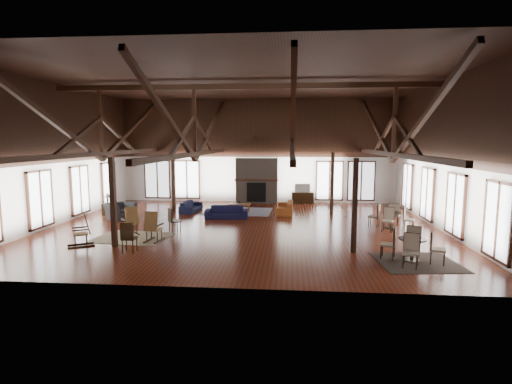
# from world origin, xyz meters

# --- Properties ---
(floor) EXTENTS (16.00, 16.00, 0.00)m
(floor) POSITION_xyz_m (0.00, 0.00, 0.00)
(floor) COLOR #622414
(floor) RESTS_ON ground
(ceiling) EXTENTS (16.00, 14.00, 0.02)m
(ceiling) POSITION_xyz_m (0.00, 0.00, 6.00)
(ceiling) COLOR black
(ceiling) RESTS_ON wall_back
(wall_back) EXTENTS (16.00, 0.02, 6.00)m
(wall_back) POSITION_xyz_m (0.00, 7.00, 3.00)
(wall_back) COLOR silver
(wall_back) RESTS_ON floor
(wall_front) EXTENTS (16.00, 0.02, 6.00)m
(wall_front) POSITION_xyz_m (0.00, -7.00, 3.00)
(wall_front) COLOR silver
(wall_front) RESTS_ON floor
(wall_left) EXTENTS (0.02, 14.00, 6.00)m
(wall_left) POSITION_xyz_m (-8.00, 0.00, 3.00)
(wall_left) COLOR silver
(wall_left) RESTS_ON floor
(wall_right) EXTENTS (0.02, 14.00, 6.00)m
(wall_right) POSITION_xyz_m (8.00, 0.00, 3.00)
(wall_right) COLOR silver
(wall_right) RESTS_ON floor
(roof_truss) EXTENTS (15.60, 14.07, 3.14)m
(roof_truss) POSITION_xyz_m (0.00, 0.00, 4.03)
(roof_truss) COLOR black
(roof_truss) RESTS_ON wall_back
(post_grid) EXTENTS (8.16, 7.16, 3.05)m
(post_grid) POSITION_xyz_m (0.00, 0.00, 1.52)
(post_grid) COLOR black
(post_grid) RESTS_ON floor
(fireplace) EXTENTS (2.50, 0.69, 2.60)m
(fireplace) POSITION_xyz_m (0.00, 6.67, 1.29)
(fireplace) COLOR #685A4F
(fireplace) RESTS_ON floor
(ceiling_fan) EXTENTS (1.60, 1.60, 0.75)m
(ceiling_fan) POSITION_xyz_m (0.50, -1.00, 3.73)
(ceiling_fan) COLOR black
(ceiling_fan) RESTS_ON roof_truss
(sofa_navy_front) EXTENTS (2.03, 0.92, 0.58)m
(sofa_navy_front) POSITION_xyz_m (-1.00, 1.80, 0.29)
(sofa_navy_front) COLOR black
(sofa_navy_front) RESTS_ON floor
(sofa_navy_left) EXTENTS (1.85, 0.83, 0.53)m
(sofa_navy_left) POSITION_xyz_m (-3.10, 3.43, 0.26)
(sofa_navy_left) COLOR #121632
(sofa_navy_left) RESTS_ON floor
(sofa_orange) EXTENTS (1.99, 0.82, 0.58)m
(sofa_orange) POSITION_xyz_m (1.69, 3.36, 0.29)
(sofa_orange) COLOR #974B1D
(sofa_orange) RESTS_ON floor
(coffee_table) EXTENTS (1.08, 0.56, 0.41)m
(coffee_table) POSITION_xyz_m (-0.60, 3.66, 0.35)
(coffee_table) COLOR brown
(coffee_table) RESTS_ON floor
(vase) EXTENTS (0.21, 0.21, 0.19)m
(vase) POSITION_xyz_m (-0.68, 3.75, 0.50)
(vase) COLOR #B2B2B2
(vase) RESTS_ON coffee_table
(armchair) EXTENTS (1.46, 1.51, 0.75)m
(armchair) POSITION_xyz_m (-5.83, 1.19, 0.37)
(armchair) COLOR #2A2A2C
(armchair) RESTS_ON floor
(side_table_lamp) EXTENTS (0.44, 0.44, 1.11)m
(side_table_lamp) POSITION_xyz_m (-6.87, 2.11, 0.42)
(side_table_lamp) COLOR black
(side_table_lamp) RESTS_ON floor
(rocking_chair_a) EXTENTS (0.90, 0.92, 1.09)m
(rocking_chair_a) POSITION_xyz_m (-4.14, -1.74, 0.51)
(rocking_chair_a) COLOR olive
(rocking_chair_a) RESTS_ON floor
(rocking_chair_b) EXTENTS (0.56, 0.91, 1.11)m
(rocking_chair_b) POSITION_xyz_m (-2.93, -2.73, 0.52)
(rocking_chair_b) COLOR olive
(rocking_chair_b) RESTS_ON floor
(rocking_chair_c) EXTENTS (0.97, 0.83, 1.11)m
(rocking_chair_c) POSITION_xyz_m (-5.11, -3.46, 0.52)
(rocking_chair_c) COLOR olive
(rocking_chair_c) RESTS_ON floor
(side_chair_a) EXTENTS (0.58, 0.58, 0.98)m
(side_chair_a) POSITION_xyz_m (-2.66, -1.25, 0.57)
(side_chair_a) COLOR black
(side_chair_a) RESTS_ON floor
(side_chair_b) EXTENTS (0.43, 0.43, 1.01)m
(side_chair_b) POSITION_xyz_m (-3.22, -4.20, 0.59)
(side_chair_b) COLOR black
(side_chair_b) RESTS_ON floor
(cafe_table_near) EXTENTS (1.88, 1.88, 0.97)m
(cafe_table_near) POSITION_xyz_m (5.60, -4.32, 0.48)
(cafe_table_near) COLOR black
(cafe_table_near) RESTS_ON floor
(cafe_table_far) EXTENTS (1.84, 1.84, 0.95)m
(cafe_table_far) POSITION_xyz_m (6.10, 0.27, 0.48)
(cafe_table_far) COLOR black
(cafe_table_far) RESTS_ON floor
(cup_near) EXTENTS (0.16, 0.16, 0.10)m
(cup_near) POSITION_xyz_m (5.52, -4.25, 0.75)
(cup_near) COLOR #B2B2B2
(cup_near) RESTS_ON cafe_table_near
(cup_far) EXTENTS (0.15, 0.15, 0.11)m
(cup_far) POSITION_xyz_m (6.10, 0.25, 0.74)
(cup_far) COLOR #B2B2B2
(cup_far) RESTS_ON cafe_table_far
(tv_console) EXTENTS (1.25, 0.47, 0.62)m
(tv_console) POSITION_xyz_m (2.67, 6.75, 0.31)
(tv_console) COLOR black
(tv_console) RESTS_ON floor
(television) EXTENTS (0.89, 0.17, 0.51)m
(television) POSITION_xyz_m (2.63, 6.75, 0.88)
(television) COLOR #B2B2B2
(television) RESTS_ON tv_console
(rug_tan) EXTENTS (2.82, 2.31, 0.01)m
(rug_tan) POSITION_xyz_m (-3.92, -2.21, 0.01)
(rug_tan) COLOR tan
(rug_tan) RESTS_ON floor
(rug_navy) EXTENTS (3.37, 2.59, 0.01)m
(rug_navy) POSITION_xyz_m (-0.67, 3.65, 0.01)
(rug_navy) COLOR #191C48
(rug_navy) RESTS_ON floor
(rug_dark) EXTENTS (2.50, 2.31, 0.01)m
(rug_dark) POSITION_xyz_m (5.72, -4.45, 0.01)
(rug_dark) COLOR black
(rug_dark) RESTS_ON floor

